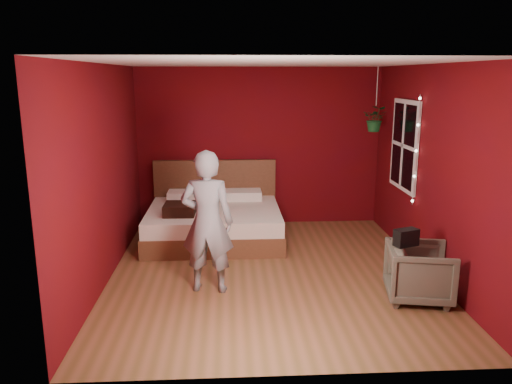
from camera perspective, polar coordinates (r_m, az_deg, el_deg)
floor at (r=6.46m, az=1.58°, el=-9.20°), size 4.50×4.50×0.00m
room_walls at (r=6.03m, az=1.68°, el=5.74°), size 4.04×4.54×2.62m
window at (r=7.35m, az=16.57°, el=5.13°), size 0.05×0.97×1.27m
fairy_lights at (r=6.85m, az=17.83°, el=4.50°), size 0.04×0.04×1.45m
bed at (r=7.71m, az=-4.78°, el=-3.24°), size 2.01×1.71×1.10m
person at (r=5.72m, az=-5.59°, el=-3.44°), size 0.66×0.48×1.66m
armchair at (r=5.91m, az=18.17°, el=-8.75°), size 0.81×0.79×0.63m
handbag at (r=5.73m, az=16.79°, el=-4.99°), size 0.29×0.22×0.19m
throw_pillow at (r=7.28m, az=-8.70°, el=-1.94°), size 0.46×0.46×0.16m
hanging_plant at (r=7.79m, az=13.49°, el=8.15°), size 0.44×0.41×0.97m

